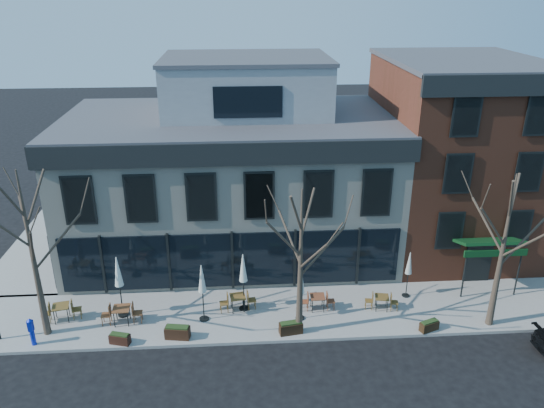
{
  "coord_description": "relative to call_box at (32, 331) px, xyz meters",
  "views": [
    {
      "loc": [
        0.36,
        -23.96,
        14.99
      ],
      "look_at": [
        2.17,
        2.0,
        4.08
      ],
      "focal_mm": 35.0,
      "sensor_mm": 36.0,
      "label": 1
    }
  ],
  "objects": [
    {
      "name": "ground",
      "position": [
        8.84,
        4.01,
        -0.87
      ],
      "size": [
        120.0,
        120.0,
        0.0
      ],
      "primitive_type": "plane",
      "color": "black",
      "rests_on": "ground"
    },
    {
      "name": "planter_1",
      "position": [
        6.32,
        0.03,
        -0.41
      ],
      "size": [
        1.17,
        0.61,
        0.62
      ],
      "color": "black",
      "rests_on": "sidewalk_front"
    },
    {
      "name": "umbrella_0",
      "position": [
        3.52,
        2.0,
        1.51
      ],
      "size": [
        0.51,
        0.51,
        3.16
      ],
      "color": "black",
      "rests_on": "sidewalk_front"
    },
    {
      "name": "planter_0",
      "position": [
        3.8,
        -0.19,
        -0.47
      ],
      "size": [
        0.97,
        0.6,
        0.51
      ],
      "color": "black",
      "rests_on": "sidewalk_front"
    },
    {
      "name": "cafe_set_1",
      "position": [
        3.62,
        1.36,
        -0.2
      ],
      "size": [
        1.94,
        0.8,
        1.02
      ],
      "color": "brown",
      "rests_on": "sidewalk_front"
    },
    {
      "name": "tree_corner",
      "position": [
        0.35,
        0.8,
        3.38
      ],
      "size": [
        3.93,
        3.98,
        7.92
      ],
      "color": "#382B21",
      "rests_on": "sidewalk_front"
    },
    {
      "name": "red_brick_building",
      "position": [
        21.84,
        8.99,
        4.76
      ],
      "size": [
        8.2,
        11.78,
        11.18
      ],
      "color": "brown",
      "rests_on": "ground"
    },
    {
      "name": "sidewalk_front",
      "position": [
        12.09,
        1.86,
        -0.8
      ],
      "size": [
        33.5,
        4.7,
        0.15
      ],
      "primitive_type": "cube",
      "color": "gray",
      "rests_on": "ground"
    },
    {
      "name": "sidewalk_side",
      "position": [
        -2.41,
        10.01,
        -0.8
      ],
      "size": [
        4.5,
        12.0,
        0.15
      ],
      "primitive_type": "cube",
      "color": "gray",
      "rests_on": "ground"
    },
    {
      "name": "cafe_set_0",
      "position": [
        0.72,
        1.79,
        -0.22
      ],
      "size": [
        1.9,
        0.87,
        0.97
      ],
      "color": "brown",
      "rests_on": "sidewalk_front"
    },
    {
      "name": "tree_right",
      "position": [
        20.85,
        0.11,
        3.15
      ],
      "size": [
        3.72,
        3.77,
        7.48
      ],
      "color": "#382B21",
      "rests_on": "sidewalk_front"
    },
    {
      "name": "umbrella_1",
      "position": [
        7.44,
        1.38,
        1.35
      ],
      "size": [
        0.47,
        0.47,
        2.94
      ],
      "color": "black",
      "rests_on": "sidewalk_front"
    },
    {
      "name": "planter_2",
      "position": [
        11.45,
        0.03,
        -0.43
      ],
      "size": [
        1.11,
        0.59,
        0.59
      ],
      "color": "black",
      "rests_on": "sidewalk_front"
    },
    {
      "name": "umbrella_4",
      "position": [
        17.65,
        2.72,
        1.06
      ],
      "size": [
        0.4,
        0.4,
        2.52
      ],
      "color": "black",
      "rests_on": "sidewalk_front"
    },
    {
      "name": "umbrella_3",
      "position": [
        12.01,
        1.14,
        1.21
      ],
      "size": [
        0.44,
        0.44,
        2.74
      ],
      "color": "black",
      "rests_on": "sidewalk_front"
    },
    {
      "name": "cafe_set_3",
      "position": [
        9.06,
        2.07,
        -0.23
      ],
      "size": [
        1.86,
        0.82,
        0.96
      ],
      "color": "brown",
      "rests_on": "sidewalk_front"
    },
    {
      "name": "planter_3",
      "position": [
        17.84,
        -0.19,
        -0.47
      ],
      "size": [
        0.97,
        0.66,
        0.5
      ],
      "color": "black",
      "rests_on": "sidewalk_front"
    },
    {
      "name": "cafe_set_4",
      "position": [
        12.94,
        1.84,
        -0.25
      ],
      "size": [
        1.74,
        0.71,
        0.92
      ],
      "color": "brown",
      "rests_on": "sidewalk_front"
    },
    {
      "name": "cafe_set_5",
      "position": [
        16.08,
        1.66,
        -0.28
      ],
      "size": [
        1.68,
        0.77,
        0.86
      ],
      "color": "brown",
      "rests_on": "sidewalk_front"
    },
    {
      "name": "call_box",
      "position": [
        0.0,
        0.0,
        0.0
      ],
      "size": [
        0.27,
        0.27,
        1.36
      ],
      "color": "#0D22B5",
      "rests_on": "sidewalk_front"
    },
    {
      "name": "corner_building",
      "position": [
        8.91,
        9.08,
        3.85
      ],
      "size": [
        18.39,
        10.39,
        11.1
      ],
      "color": "beige",
      "rests_on": "ground"
    },
    {
      "name": "tree_mid",
      "position": [
        11.85,
        0.11,
        2.92
      ],
      "size": [
        3.5,
        3.55,
        7.04
      ],
      "color": "#382B21",
      "rests_on": "sidewalk_front"
    },
    {
      "name": "umbrella_2",
      "position": [
        9.35,
        2.12,
        1.42
      ],
      "size": [
        0.48,
        0.48,
        3.03
      ],
      "color": "black",
      "rests_on": "sidewalk_front"
    }
  ]
}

